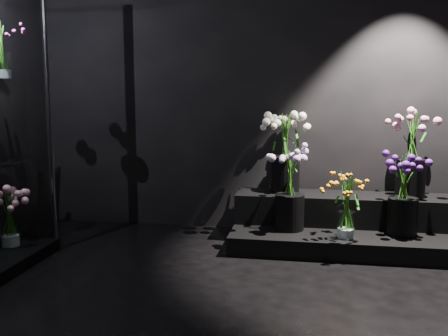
# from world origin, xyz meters

# --- Properties ---
(floor) EXTENTS (4.00, 4.00, 0.00)m
(floor) POSITION_xyz_m (0.00, 0.00, 0.00)
(floor) COLOR black
(floor) RESTS_ON ground
(wall_back) EXTENTS (4.00, 0.00, 4.00)m
(wall_back) POSITION_xyz_m (0.00, 2.00, 1.40)
(wall_back) COLOR black
(wall_back) RESTS_ON floor
(display_riser) EXTENTS (1.85, 0.82, 0.41)m
(display_riser) POSITION_xyz_m (0.89, 1.63, 0.17)
(display_riser) COLOR black
(display_riser) RESTS_ON floor
(bouquet_orange_bells) EXTENTS (0.35, 0.35, 0.53)m
(bouquet_orange_bells) POSITION_xyz_m (0.90, 1.30, 0.43)
(bouquet_orange_bells) COLOR white
(bouquet_orange_bells) RESTS_ON display_riser
(bouquet_lilac) EXTENTS (0.43, 0.43, 0.71)m
(bouquet_lilac) POSITION_xyz_m (0.45, 1.47, 0.55)
(bouquet_lilac) COLOR black
(bouquet_lilac) RESTS_ON display_riser
(bouquet_purple) EXTENTS (0.39, 0.39, 0.65)m
(bouquet_purple) POSITION_xyz_m (1.35, 1.46, 0.51)
(bouquet_purple) COLOR black
(bouquet_purple) RESTS_ON display_riser
(bouquet_cream_roses) EXTENTS (0.51, 0.51, 0.69)m
(bouquet_cream_roses) POSITION_xyz_m (0.39, 1.77, 0.81)
(bouquet_cream_roses) COLOR black
(bouquet_cream_roses) RESTS_ON display_riser
(bouquet_pink_roses) EXTENTS (0.50, 0.50, 0.72)m
(bouquet_pink_roses) POSITION_xyz_m (1.45, 1.74, 0.83)
(bouquet_pink_roses) COLOR black
(bouquet_pink_roses) RESTS_ON display_riser
(bouquet_case_magenta) EXTENTS (0.23, 0.23, 0.41)m
(bouquet_case_magenta) POSITION_xyz_m (-1.66, 0.80, 1.60)
(bouquet_case_magenta) COLOR white
(bouquet_case_magenta) RESTS_ON display_case
(bouquet_case_base_pink) EXTENTS (0.39, 0.39, 0.47)m
(bouquet_case_base_pink) POSITION_xyz_m (-1.70, 0.83, 0.34)
(bouquet_case_base_pink) COLOR white
(bouquet_case_base_pink) RESTS_ON display_case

